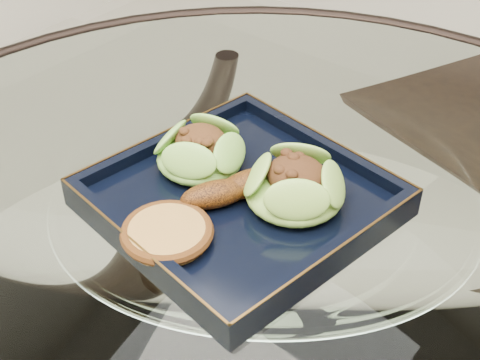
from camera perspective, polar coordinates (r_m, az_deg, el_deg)
The scene contains 6 objects.
dining_table at distance 0.82m, azimuth 1.78°, elevation -12.45°, with size 1.13×1.13×0.77m.
navy_plate at distance 0.72m, azimuth 0.00°, elevation -1.91°, with size 0.27×0.27×0.02m, color black.
lettuce_wrap_left at distance 0.74m, azimuth -3.44°, elevation 2.28°, with size 0.10×0.10×0.03m, color #64A02E.
lettuce_wrap_right at distance 0.69m, azimuth 4.68°, elevation -0.72°, with size 0.10×0.10×0.04m, color olive.
roasted_plantain at distance 0.70m, azimuth 0.84°, elevation -0.26°, with size 0.15×0.03×0.03m, color #612E0A.
crumb_patty at distance 0.66m, azimuth -6.24°, elevation -4.58°, with size 0.08×0.08×0.01m, color #C48841.
Camera 1 is at (0.31, -0.43, 1.23)m, focal length 50.00 mm.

